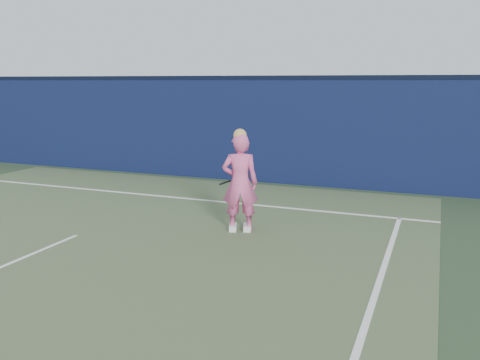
% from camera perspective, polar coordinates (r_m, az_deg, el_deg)
% --- Properties ---
extents(ground, '(80.00, 80.00, 0.00)m').
position_cam_1_polar(ground, '(8.00, -22.45, -7.84)').
color(ground, '#2E3F27').
rests_on(ground, ground).
extents(backstop_wall, '(24.00, 0.40, 2.50)m').
position_cam_1_polar(backstop_wall, '(13.09, -2.81, 5.70)').
color(backstop_wall, '#0D1D3B').
rests_on(backstop_wall, ground).
extents(wall_cap, '(24.00, 0.42, 0.10)m').
position_cam_1_polar(wall_cap, '(13.03, -2.86, 11.40)').
color(wall_cap, black).
rests_on(wall_cap, backstop_wall).
extents(player, '(0.69, 0.57, 1.71)m').
position_cam_1_polar(player, '(8.38, 0.00, -0.29)').
color(player, '#E65996').
rests_on(player, ground).
extents(racket, '(0.46, 0.36, 0.29)m').
position_cam_1_polar(racket, '(8.85, 0.04, 0.24)').
color(racket, black).
rests_on(racket, ground).
extents(court_lines, '(11.00, 12.04, 0.01)m').
position_cam_1_polar(court_lines, '(7.77, -24.15, -8.41)').
color(court_lines, white).
rests_on(court_lines, court_surface).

